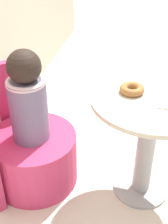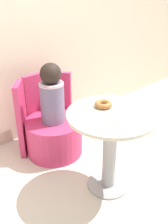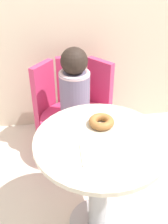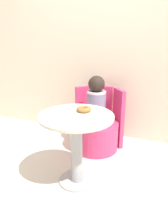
% 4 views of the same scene
% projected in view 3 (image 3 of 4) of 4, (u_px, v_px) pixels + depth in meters
% --- Properties ---
extents(ground_plane, '(12.00, 12.00, 0.00)m').
position_uv_depth(ground_plane, '(86.00, 218.00, 1.68)').
color(ground_plane, beige).
extents(round_table, '(0.66, 0.66, 0.68)m').
position_uv_depth(round_table, '(99.00, 168.00, 1.39)').
color(round_table, '#99999E').
rests_on(round_table, ground_plane).
extents(tub_chair, '(0.54, 0.54, 0.35)m').
position_uv_depth(tub_chair, '(76.00, 135.00, 2.12)').
color(tub_chair, '#C63360').
rests_on(tub_chair, ground_plane).
extents(booth_backrest, '(0.64, 0.24, 0.73)m').
position_uv_depth(booth_backrest, '(72.00, 101.00, 2.20)').
color(booth_backrest, '#C63360').
rests_on(booth_backrest, ground_plane).
extents(child_figure, '(0.22, 0.22, 0.56)m').
position_uv_depth(child_figure, '(75.00, 87.00, 1.88)').
color(child_figure, slate).
rests_on(child_figure, tub_chair).
extents(donut, '(0.13, 0.13, 0.04)m').
position_uv_depth(donut, '(101.00, 122.00, 1.37)').
color(donut, '#9E6633').
rests_on(donut, round_table).
extents(paper_napkin, '(0.16, 0.16, 0.01)m').
position_uv_depth(paper_napkin, '(98.00, 154.00, 1.19)').
color(paper_napkin, silver).
rests_on(paper_napkin, round_table).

